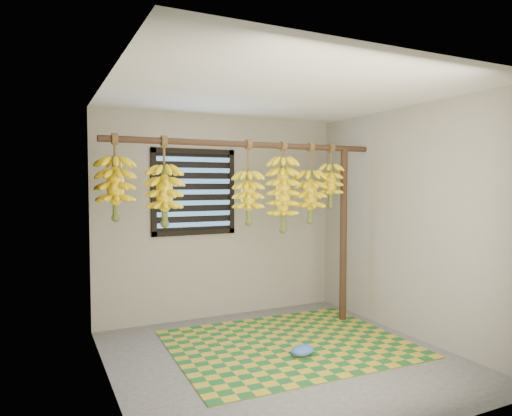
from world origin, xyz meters
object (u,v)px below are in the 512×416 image
support_post (343,235)px  plastic_bag (302,350)px  banana_bunch_b (164,195)px  woven_mat (289,344)px  banana_bunch_e (310,196)px  banana_bunch_a (115,188)px  banana_bunch_f (331,185)px  banana_bunch_d (283,194)px  banana_bunch_c (248,197)px

support_post → plastic_bag: support_post is taller
banana_bunch_b → woven_mat: bearing=-20.6°
banana_bunch_b → support_post: bearing=0.0°
banana_bunch_e → woven_mat: bearing=-140.5°
plastic_bag → banana_bunch_a: bearing=153.3°
banana_bunch_a → banana_bunch_f: size_ratio=1.08×
plastic_bag → banana_bunch_f: banana_bunch_f is taller
plastic_bag → banana_bunch_f: 1.90m
woven_mat → banana_bunch_f: banana_bunch_f is taller
banana_bunch_a → banana_bunch_e: (2.09, 0.00, -0.10)m
banana_bunch_a → banana_bunch_d: 1.75m
support_post → plastic_bag: size_ratio=8.41×
support_post → banana_bunch_b: 2.15m
banana_bunch_b → banana_bunch_f: 1.91m
support_post → banana_bunch_a: size_ratio=2.55×
plastic_bag → banana_bunch_b: bearing=144.5°
banana_bunch_f → banana_bunch_b: bearing=180.0°
banana_bunch_b → banana_bunch_e: same height
woven_mat → banana_bunch_f: size_ratio=3.14×
support_post → banana_bunch_e: bearing=180.0°
banana_bunch_b → banana_bunch_f: same height
banana_bunch_a → banana_bunch_c: 1.34m
woven_mat → banana_bunch_a: banana_bunch_a is taller
plastic_bag → banana_bunch_d: size_ratio=0.24×
banana_bunch_e → banana_bunch_f: same height
support_post → banana_bunch_a: 2.61m
woven_mat → banana_bunch_e: (0.51, 0.42, 1.45)m
support_post → banana_bunch_c: bearing=180.0°
woven_mat → banana_bunch_d: banana_bunch_d is taller
banana_bunch_d → banana_bunch_f: size_ratio=1.34×
banana_bunch_c → plastic_bag: bearing=-75.9°
plastic_bag → banana_bunch_b: size_ratio=0.28×
banana_bunch_c → banana_bunch_d: size_ratio=0.90×
banana_bunch_c → banana_bunch_f: bearing=-0.0°
banana_bunch_b → banana_bunch_a: bearing=180.0°
banana_bunch_f → support_post: bearing=0.0°
woven_mat → banana_bunch_e: bearing=39.5°
support_post → banana_bunch_b: banana_bunch_b is taller
woven_mat → banana_bunch_e: banana_bunch_e is taller
banana_bunch_c → banana_bunch_e: size_ratio=0.99×
banana_bunch_c → support_post: bearing=-0.0°
banana_bunch_d → banana_bunch_f: bearing=0.0°
banana_bunch_b → banana_bunch_c: size_ratio=0.98×
banana_bunch_a → banana_bunch_b: (0.45, 0.00, -0.07)m
plastic_bag → banana_bunch_a: banana_bunch_a is taller
woven_mat → banana_bunch_b: bearing=159.4°
banana_bunch_c → banana_bunch_f: same height
banana_bunch_b → banana_bunch_f: size_ratio=1.18×
woven_mat → banana_bunch_d: (0.17, 0.42, 1.48)m
banana_bunch_c → banana_bunch_d: bearing=-0.0°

